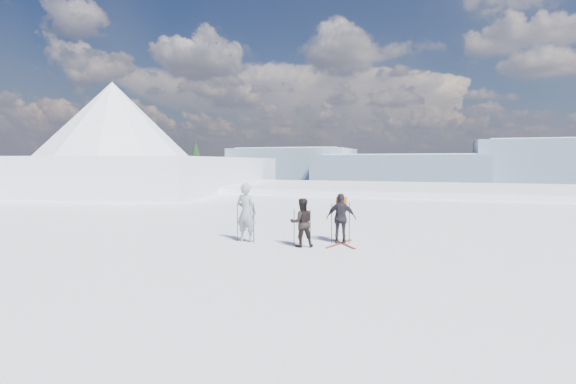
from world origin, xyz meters
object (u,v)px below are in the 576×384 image
object	(u,v)px
skier_grey	(246,212)
skier_pack	(341,218)
skis_loose	(342,244)
skier_dark	(302,223)

from	to	relation	value
skier_grey	skier_pack	xyz separation A→B (m)	(3.03, 0.77, -0.16)
skier_grey	skis_loose	bearing A→B (deg)	-163.53
skier_grey	skis_loose	size ratio (longest dim) A/B	1.17
skier_dark	skis_loose	distance (m)	1.55
skis_loose	skier_grey	bearing A→B (deg)	-169.80
skier_dark	skier_pack	distance (m)	1.45
skier_grey	skier_dark	bearing A→B (deg)	178.76
skier_dark	skis_loose	bearing A→B (deg)	-170.08
skier_pack	skier_dark	bearing A→B (deg)	35.20
skier_grey	skier_pack	bearing A→B (deg)	-159.41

